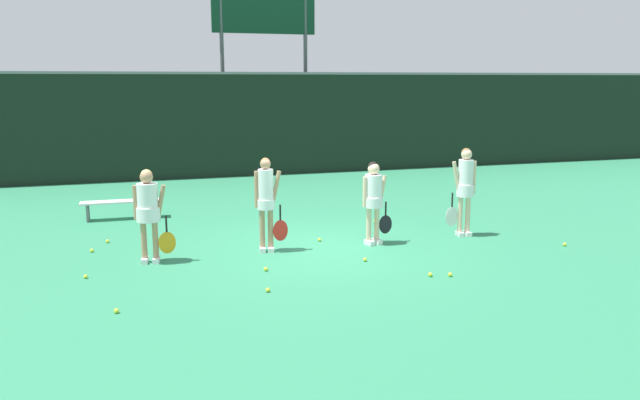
# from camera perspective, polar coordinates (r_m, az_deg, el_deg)

# --- Properties ---
(ground_plane) EXTENTS (140.00, 140.00, 0.00)m
(ground_plane) POSITION_cam_1_polar(r_m,az_deg,el_deg) (12.00, -0.39, -4.35)
(ground_plane) COLOR #2D7F56
(fence_windscreen) EXTENTS (60.00, 0.08, 3.41)m
(fence_windscreen) POSITION_cam_1_polar(r_m,az_deg,el_deg) (20.67, -7.94, 6.85)
(fence_windscreen) COLOR black
(fence_windscreen) RESTS_ON ground_plane
(scoreboard) EXTENTS (3.68, 0.15, 6.50)m
(scoreboard) POSITION_cam_1_polar(r_m,az_deg,el_deg) (22.81, -5.14, 15.72)
(scoreboard) COLOR #515156
(scoreboard) RESTS_ON ground_plane
(bench_courtside) EXTENTS (1.84, 0.40, 0.43)m
(bench_courtside) POSITION_cam_1_polar(r_m,az_deg,el_deg) (15.04, -17.65, -0.27)
(bench_courtside) COLOR silver
(bench_courtside) RESTS_ON ground_plane
(player_0) EXTENTS (0.69, 0.41, 1.65)m
(player_0) POSITION_cam_1_polar(r_m,az_deg,el_deg) (11.21, -15.42, -0.69)
(player_0) COLOR tan
(player_0) RESTS_ON ground_plane
(player_1) EXTENTS (0.60, 0.33, 1.76)m
(player_1) POSITION_cam_1_polar(r_m,az_deg,el_deg) (11.54, -4.93, 0.21)
(player_1) COLOR tan
(player_1) RESTS_ON ground_plane
(player_2) EXTENTS (0.65, 0.38, 1.62)m
(player_2) POSITION_cam_1_polar(r_m,az_deg,el_deg) (12.08, 4.92, 0.41)
(player_2) COLOR beige
(player_2) RESTS_ON ground_plane
(player_3) EXTENTS (0.63, 0.35, 1.81)m
(player_3) POSITION_cam_1_polar(r_m,az_deg,el_deg) (13.01, 13.11, 1.40)
(player_3) COLOR beige
(player_3) RESTS_ON ground_plane
(tennis_ball_0) EXTENTS (0.07, 0.07, 0.07)m
(tennis_ball_0) POSITION_cam_1_polar(r_m,az_deg,el_deg) (9.57, -4.79, -8.20)
(tennis_ball_0) COLOR #CCE033
(tennis_ball_0) RESTS_ON ground_plane
(tennis_ball_1) EXTENTS (0.07, 0.07, 0.07)m
(tennis_ball_1) POSITION_cam_1_polar(r_m,az_deg,el_deg) (11.12, 4.13, -5.45)
(tennis_ball_1) COLOR #CCE033
(tennis_ball_1) RESTS_ON ground_plane
(tennis_ball_2) EXTENTS (0.07, 0.07, 0.07)m
(tennis_ball_2) POSITION_cam_1_polar(r_m,az_deg,el_deg) (12.41, -20.13, -4.36)
(tennis_ball_2) COLOR #CCE033
(tennis_ball_2) RESTS_ON ground_plane
(tennis_ball_3) EXTENTS (0.07, 0.07, 0.07)m
(tennis_ball_3) POSITION_cam_1_polar(r_m,az_deg,el_deg) (10.41, 10.05, -6.73)
(tennis_ball_3) COLOR #CCE033
(tennis_ball_3) RESTS_ON ground_plane
(tennis_ball_4) EXTENTS (0.07, 0.07, 0.07)m
(tennis_ball_4) POSITION_cam_1_polar(r_m,az_deg,el_deg) (13.00, -18.85, -3.58)
(tennis_ball_4) COLOR #CCE033
(tennis_ball_4) RESTS_ON ground_plane
(tennis_ball_5) EXTENTS (0.07, 0.07, 0.07)m
(tennis_ball_5) POSITION_cam_1_polar(r_m,az_deg,el_deg) (10.85, -20.64, -6.56)
(tennis_ball_5) COLOR #CCE033
(tennis_ball_5) RESTS_ON ground_plane
(tennis_ball_6) EXTENTS (0.07, 0.07, 0.07)m
(tennis_ball_6) POSITION_cam_1_polar(r_m,az_deg,el_deg) (12.97, 21.47, -3.80)
(tennis_ball_6) COLOR #CCE033
(tennis_ball_6) RESTS_ON ground_plane
(tennis_ball_7) EXTENTS (0.07, 0.07, 0.07)m
(tennis_ball_7) POSITION_cam_1_polar(r_m,az_deg,el_deg) (10.58, -4.98, -6.31)
(tennis_ball_7) COLOR #CCE033
(tennis_ball_7) RESTS_ON ground_plane
(tennis_ball_8) EXTENTS (0.07, 0.07, 0.07)m
(tennis_ball_8) POSITION_cam_1_polar(r_m,az_deg,el_deg) (14.04, 5.04, -1.97)
(tennis_ball_8) COLOR #CCE033
(tennis_ball_8) RESTS_ON ground_plane
(tennis_ball_9) EXTENTS (0.07, 0.07, 0.07)m
(tennis_ball_9) POSITION_cam_1_polar(r_m,az_deg,el_deg) (9.17, -18.12, -9.61)
(tennis_ball_9) COLOR #CCE033
(tennis_ball_9) RESTS_ON ground_plane
(tennis_ball_10) EXTENTS (0.07, 0.07, 0.07)m
(tennis_ball_10) POSITION_cam_1_polar(r_m,az_deg,el_deg) (12.42, -0.05, -3.65)
(tennis_ball_10) COLOR #CCE033
(tennis_ball_10) RESTS_ON ground_plane
(tennis_ball_11) EXTENTS (0.07, 0.07, 0.07)m
(tennis_ball_11) POSITION_cam_1_polar(r_m,az_deg,el_deg) (10.48, 11.81, -6.69)
(tennis_ball_11) COLOR #CCE033
(tennis_ball_11) RESTS_ON ground_plane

